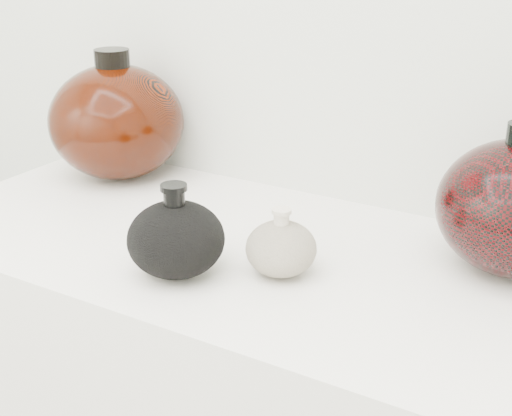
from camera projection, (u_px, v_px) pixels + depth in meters
The scene contains 3 objects.
black_gourd_vase at pixel (176, 238), 0.98m from camera, with size 0.17×0.17×0.13m.
cream_gourd_vase at pixel (281, 248), 0.98m from camera, with size 0.12×0.12×0.10m.
left_round_pot at pixel (117, 121), 1.33m from camera, with size 0.33×0.33×0.24m.
Camera 1 is at (0.46, 0.12, 1.36)m, focal length 50.00 mm.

